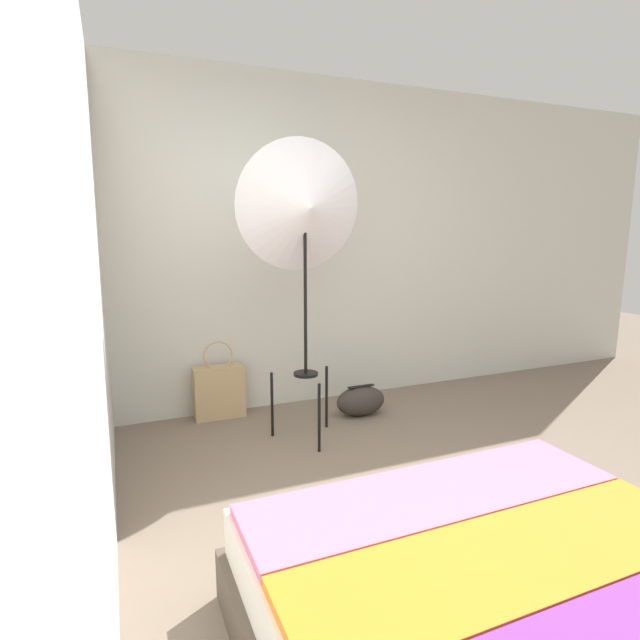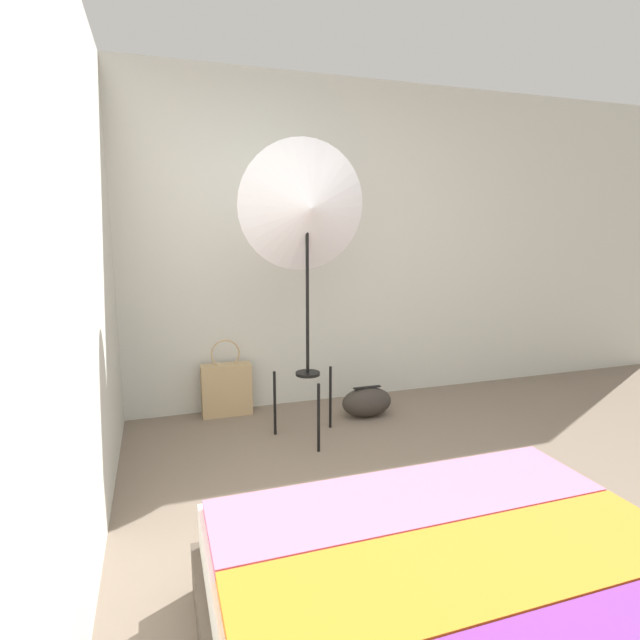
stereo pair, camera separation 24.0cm
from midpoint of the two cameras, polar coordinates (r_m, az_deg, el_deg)
name	(u,v)px [view 2 (the right image)]	position (r m, az deg, el deg)	size (l,w,h in m)	color
ground_plane	(431,587)	(2.36, 15.84, -27.33)	(14.00, 14.00, 0.00)	#756656
wall_back	(286,246)	(4.00, -2.21, 8.47)	(8.00, 0.05, 2.60)	beige
wall_side_left	(84,257)	(2.53, -22.91, 6.61)	(0.05, 8.00, 2.60)	beige
photo_umbrella	(307,208)	(3.28, 0.65, 12.63)	(0.87, 0.41, 2.01)	black
tote_bag	(227,389)	(3.95, -8.92, -7.79)	(0.38, 0.13, 0.60)	tan
duffel_bag	(367,402)	(3.93, 7.15, -9.30)	(0.40, 0.23, 0.24)	#332D28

